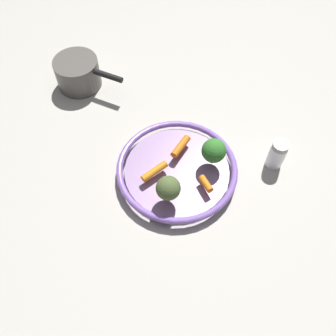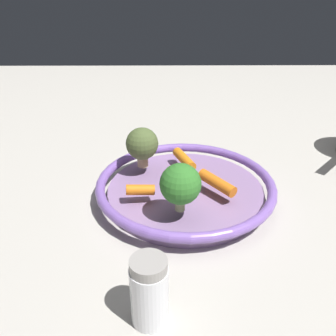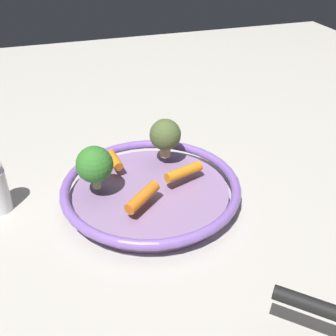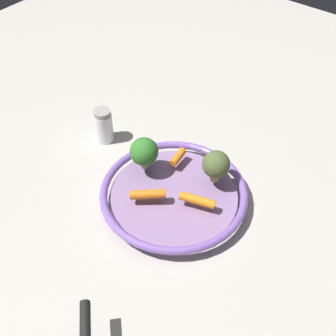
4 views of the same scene
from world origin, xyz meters
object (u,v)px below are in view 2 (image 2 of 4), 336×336
at_px(serving_bowl, 185,188).
at_px(baby_carrot_left, 217,183).
at_px(broccoli_floret_mid, 180,184).
at_px(salt_shaker, 149,291).
at_px(broccoli_floret_small, 142,144).
at_px(baby_carrot_back, 182,159).
at_px(baby_carrot_right, 140,190).

bearing_deg(serving_bowl, baby_carrot_left, -119.02).
height_order(broccoli_floret_mid, salt_shaker, broccoli_floret_mid).
bearing_deg(broccoli_floret_small, broccoli_floret_mid, -155.81).
height_order(serving_bowl, salt_shaker, salt_shaker).
distance_m(baby_carrot_back, broccoli_floret_small, 0.08).
relative_size(baby_carrot_back, broccoli_floret_mid, 0.96).
xyz_separation_m(baby_carrot_back, baby_carrot_right, (-0.10, 0.07, -0.00)).
height_order(serving_bowl, broccoli_floret_small, broccoli_floret_small).
distance_m(broccoli_floret_mid, salt_shaker, 0.16).
distance_m(broccoli_floret_mid, broccoli_floret_small, 0.15).
distance_m(serving_bowl, baby_carrot_right, 0.09).
distance_m(baby_carrot_back, salt_shaker, 0.30).
xyz_separation_m(serving_bowl, broccoli_floret_mid, (-0.09, 0.01, 0.06)).
height_order(baby_carrot_back, baby_carrot_left, baby_carrot_left).
bearing_deg(baby_carrot_back, serving_bowl, -175.64).
relative_size(serving_bowl, baby_carrot_back, 4.26).
distance_m(serving_bowl, broccoli_floret_small, 0.10).
relative_size(baby_carrot_right, broccoli_floret_mid, 0.60).
height_order(serving_bowl, baby_carrot_back, baby_carrot_back).
distance_m(baby_carrot_back, broccoli_floret_mid, 0.15).
distance_m(baby_carrot_right, salt_shaker, 0.20).
relative_size(broccoli_floret_mid, salt_shaker, 0.86).
height_order(baby_carrot_right, broccoli_floret_mid, broccoli_floret_mid).
distance_m(baby_carrot_back, baby_carrot_left, 0.10).
bearing_deg(serving_bowl, baby_carrot_back, 4.36).
height_order(baby_carrot_left, broccoli_floret_small, broccoli_floret_small).
bearing_deg(salt_shaker, broccoli_floret_small, 4.38).
bearing_deg(broccoli_floret_mid, baby_carrot_left, -45.28).
height_order(serving_bowl, baby_carrot_right, baby_carrot_right).
bearing_deg(broccoli_floret_mid, salt_shaker, 166.28).
bearing_deg(baby_carrot_back, broccoli_floret_small, 97.53).
bearing_deg(baby_carrot_left, baby_carrot_right, 98.78).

